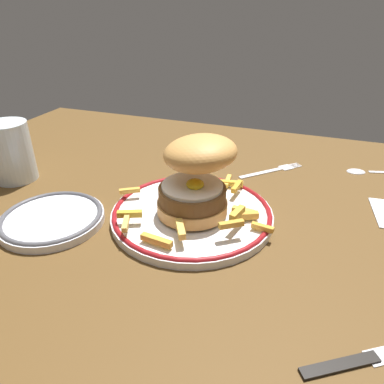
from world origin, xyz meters
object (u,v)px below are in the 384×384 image
water_glass (12,155)px  side_plate (52,218)px  burger (197,174)px  knife (373,357)px  dinner_plate (192,213)px  spoon (364,170)px  fork (272,170)px

water_glass → side_plate: water_glass is taller
burger → water_glass: 36.61cm
water_glass → side_plate: (16.45, -10.31, -4.01)cm
side_plate → knife: side_plate is taller
water_glass → knife: size_ratio=0.69×
side_plate → dinner_plate: bearing=23.9°
knife → spoon: size_ratio=1.20×
dinner_plate → fork: (9.20, 21.71, -0.66)cm
water_glass → fork: bearing=23.9°
dinner_plate → knife: (24.66, -17.52, -0.58)cm
dinner_plate → side_plate: bearing=-156.1°
fork → knife: size_ratio=0.71×
fork → knife: 42.17cm
burger → water_glass: burger is taller
dinner_plate → knife: 30.26cm
dinner_plate → burger: (0.54, 0.49, 6.68)cm
burger → water_glass: (-36.50, 1.19, -2.67)cm
knife → dinner_plate: bearing=144.6°
dinner_plate → knife: dinner_plate is taller
burger → side_plate: 23.01cm
burger → knife: (24.12, -18.01, -7.26)cm
fork → spoon: size_ratio=0.85×
water_glass → knife: water_glass is taller
burger → fork: size_ratio=1.29×
fork → spoon: 17.97cm
burger → fork: burger is taller
burger → side_plate: (-20.04, -9.13, -6.68)cm
dinner_plate → water_glass: (-35.96, 1.67, 4.01)cm
water_glass → spoon: water_glass is taller
side_plate → knife: (44.17, -8.88, -0.57)cm
dinner_plate → fork: size_ratio=2.23×
side_plate → spoon: side_plate is taller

